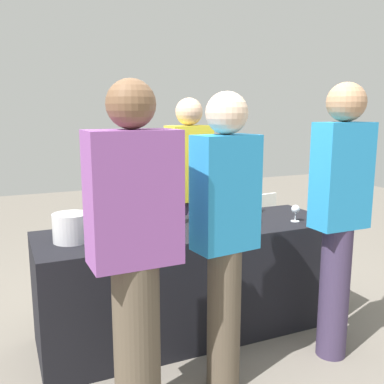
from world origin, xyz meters
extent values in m
plane|color=slate|center=(0.00, 0.00, 0.00)|extent=(12.00, 12.00, 0.00)
cube|color=black|center=(0.00, 0.00, 0.39)|extent=(2.11, 0.68, 0.77)
cylinder|color=black|center=(-0.63, 0.09, 0.88)|extent=(0.07, 0.07, 0.21)
cylinder|color=black|center=(-0.63, 0.09, 1.02)|extent=(0.03, 0.03, 0.08)
cylinder|color=black|center=(-0.63, 0.09, 1.07)|extent=(0.03, 0.03, 0.02)
cylinder|color=silver|center=(-0.63, 0.09, 0.87)|extent=(0.07, 0.07, 0.07)
cylinder|color=black|center=(-0.53, 0.17, 0.88)|extent=(0.07, 0.07, 0.22)
cylinder|color=black|center=(-0.53, 0.17, 1.03)|extent=(0.03, 0.03, 0.08)
cylinder|color=maroon|center=(-0.53, 0.17, 1.08)|extent=(0.03, 0.03, 0.02)
cylinder|color=silver|center=(-0.53, 0.17, 0.87)|extent=(0.07, 0.07, 0.08)
cylinder|color=black|center=(-0.29, 0.13, 0.89)|extent=(0.07, 0.07, 0.24)
cylinder|color=black|center=(-0.29, 0.13, 1.04)|extent=(0.03, 0.03, 0.07)
cylinder|color=maroon|center=(-0.29, 0.13, 1.09)|extent=(0.03, 0.03, 0.02)
cylinder|color=silver|center=(-0.29, 0.13, 0.88)|extent=(0.07, 0.07, 0.08)
cylinder|color=black|center=(-0.12, 0.15, 0.88)|extent=(0.07, 0.07, 0.22)
cylinder|color=black|center=(-0.12, 0.15, 1.03)|extent=(0.03, 0.03, 0.08)
cylinder|color=gold|center=(-0.12, 0.15, 1.07)|extent=(0.03, 0.03, 0.02)
cylinder|color=silver|center=(-0.12, 0.15, 0.87)|extent=(0.07, 0.07, 0.08)
cylinder|color=black|center=(-0.03, 0.15, 0.89)|extent=(0.07, 0.07, 0.24)
cylinder|color=black|center=(-0.03, 0.15, 1.05)|extent=(0.03, 0.03, 0.08)
cylinder|color=maroon|center=(-0.03, 0.15, 1.09)|extent=(0.03, 0.03, 0.02)
cylinder|color=silver|center=(-0.03, 0.15, 0.88)|extent=(0.07, 0.07, 0.08)
cylinder|color=black|center=(0.26, 0.16, 0.89)|extent=(0.06, 0.06, 0.23)
cylinder|color=black|center=(0.26, 0.16, 1.04)|extent=(0.02, 0.02, 0.08)
cylinder|color=maroon|center=(0.26, 0.16, 1.09)|extent=(0.03, 0.03, 0.02)
cylinder|color=silver|center=(0.26, 0.16, 0.87)|extent=(0.07, 0.07, 0.08)
cylinder|color=black|center=(0.40, 0.13, 0.88)|extent=(0.07, 0.07, 0.21)
cylinder|color=black|center=(0.40, 0.13, 1.02)|extent=(0.02, 0.02, 0.08)
cylinder|color=maroon|center=(0.40, 0.13, 1.07)|extent=(0.03, 0.03, 0.02)
cylinder|color=silver|center=(0.40, 0.13, 0.87)|extent=(0.07, 0.07, 0.07)
cylinder|color=black|center=(0.54, 0.17, 0.88)|extent=(0.07, 0.07, 0.21)
cylinder|color=black|center=(0.54, 0.17, 1.03)|extent=(0.03, 0.03, 0.08)
cylinder|color=maroon|center=(0.54, 0.17, 1.07)|extent=(0.03, 0.03, 0.02)
cylinder|color=silver|center=(0.54, 0.17, 0.87)|extent=(0.07, 0.07, 0.08)
cylinder|color=silver|center=(-0.64, -0.16, 0.77)|extent=(0.06, 0.06, 0.00)
cylinder|color=silver|center=(-0.64, -0.16, 0.81)|extent=(0.01, 0.01, 0.07)
sphere|color=silver|center=(-0.64, -0.16, 0.88)|extent=(0.07, 0.07, 0.07)
sphere|color=#590C19|center=(-0.64, -0.16, 0.87)|extent=(0.04, 0.04, 0.04)
cylinder|color=silver|center=(-0.55, -0.10, 0.77)|extent=(0.07, 0.07, 0.00)
cylinder|color=silver|center=(-0.55, -0.10, 0.81)|extent=(0.01, 0.01, 0.06)
sphere|color=silver|center=(-0.55, -0.10, 0.87)|extent=(0.07, 0.07, 0.07)
cylinder|color=silver|center=(-0.03, -0.17, 0.77)|extent=(0.06, 0.06, 0.00)
cylinder|color=silver|center=(-0.03, -0.17, 0.81)|extent=(0.01, 0.01, 0.06)
sphere|color=silver|center=(-0.03, -0.17, 0.86)|extent=(0.06, 0.06, 0.06)
cylinder|color=silver|center=(0.34, -0.15, 0.77)|extent=(0.06, 0.06, 0.00)
cylinder|color=silver|center=(0.34, -0.15, 0.81)|extent=(0.01, 0.01, 0.07)
sphere|color=silver|center=(0.34, -0.15, 0.88)|extent=(0.08, 0.08, 0.08)
cylinder|color=silver|center=(0.43, -0.09, 0.77)|extent=(0.06, 0.06, 0.00)
cylinder|color=silver|center=(0.43, -0.09, 0.81)|extent=(0.01, 0.01, 0.07)
sphere|color=silver|center=(0.43, -0.09, 0.87)|extent=(0.06, 0.06, 0.06)
cylinder|color=silver|center=(0.76, -0.15, 0.77)|extent=(0.06, 0.06, 0.00)
cylinder|color=silver|center=(0.76, -0.15, 0.81)|extent=(0.01, 0.01, 0.06)
sphere|color=silver|center=(0.76, -0.15, 0.86)|extent=(0.06, 0.06, 0.06)
cylinder|color=silver|center=(-0.82, 0.00, 0.86)|extent=(0.23, 0.23, 0.18)
cylinder|color=#3F3351|center=(0.25, 0.62, 0.41)|extent=(0.20, 0.20, 0.83)
cube|color=yellow|center=(0.25, 0.62, 1.14)|extent=(0.38, 0.23, 0.62)
sphere|color=#D8AD8C|center=(0.25, 0.62, 1.56)|extent=(0.22, 0.22, 0.22)
cylinder|color=brown|center=(-0.63, -0.73, 0.42)|extent=(0.24, 0.24, 0.85)
cube|color=#8C4C99|center=(-0.63, -0.73, 1.17)|extent=(0.43, 0.25, 0.64)
sphere|color=brown|center=(-0.63, -0.73, 1.60)|extent=(0.23, 0.23, 0.23)
cylinder|color=brown|center=(-0.10, -0.66, 0.41)|extent=(0.19, 0.19, 0.83)
cube|color=#268CCC|center=(-0.10, -0.66, 1.14)|extent=(0.37, 0.23, 0.62)
sphere|color=beige|center=(-0.10, -0.66, 1.56)|extent=(0.22, 0.22, 0.22)
cylinder|color=#3F3351|center=(0.70, -0.66, 0.43)|extent=(0.19, 0.19, 0.86)
cube|color=#268CCC|center=(0.70, -0.66, 1.18)|extent=(0.34, 0.19, 0.64)
sphere|color=tan|center=(0.70, -0.66, 1.62)|extent=(0.23, 0.23, 0.23)
cube|color=white|center=(0.95, 0.79, 0.39)|extent=(0.62, 0.10, 0.78)
camera|label=1|loc=(-1.18, -2.67, 1.57)|focal=40.69mm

